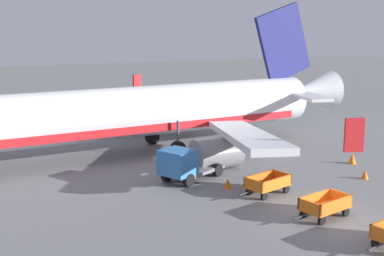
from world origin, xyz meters
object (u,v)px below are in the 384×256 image
Objects in this scene: traffic_cone_near_plane at (365,174)px; traffic_cone_mid_apron at (352,158)px; airplane at (147,112)px; baggage_cart_second_in_row at (325,206)px; baggage_cart_third_in_row at (268,184)px; service_truck_beside_carts at (183,165)px; traffic_cone_by_carts at (228,183)px.

traffic_cone_near_plane is 0.81× the size of traffic_cone_mid_apron.
traffic_cone_mid_apron is at bearing -40.43° from airplane.
baggage_cart_second_in_row is 4.97× the size of traffic_cone_mid_apron.
traffic_cone_mid_apron is (9.07, 2.74, -0.24)m from baggage_cart_third_in_row.
service_truck_beside_carts is (-3.24, 4.22, 0.50)m from baggage_cart_third_in_row.
baggage_cart_third_in_row is 5.80× the size of traffic_cone_by_carts.
airplane is 15.07m from traffic_cone_mid_apron.
baggage_cart_third_in_row is at bearing -163.17° from traffic_cone_mid_apron.
traffic_cone_near_plane is at bearing -122.49° from traffic_cone_mid_apron.
service_truck_beside_carts is 7.64× the size of traffic_cone_by_carts.
traffic_cone_near_plane is at bearing -23.84° from service_truck_beside_carts.
airplane reaches higher than service_truck_beside_carts.
baggage_cart_second_in_row is 4.28m from baggage_cart_third_in_row.
baggage_cart_second_in_row is 1.00× the size of baggage_cart_third_in_row.
baggage_cart_second_in_row is 11.15m from traffic_cone_mid_apron.
airplane is at bearing 139.57° from traffic_cone_mid_apron.
service_truck_beside_carts is at bearing 113.18° from baggage_cart_second_in_row.
baggage_cart_second_in_row is 6.14× the size of traffic_cone_near_plane.
service_truck_beside_carts is (-3.63, 8.48, 0.50)m from baggage_cart_second_in_row.
baggage_cart_second_in_row is at bearing -73.42° from traffic_cone_by_carts.
traffic_cone_by_carts is (1.79, -2.28, -0.79)m from service_truck_beside_carts.
airplane is 63.70× the size of traffic_cone_near_plane.
service_truck_beside_carts is 6.54× the size of traffic_cone_mid_apron.
baggage_cart_second_in_row is 9.24m from service_truck_beside_carts.
traffic_cone_near_plane is at bearing -53.74° from airplane.
airplane is 16.00m from traffic_cone_near_plane.
service_truck_beside_carts is at bearing -97.15° from airplane.
baggage_cart_second_in_row is 5.80× the size of traffic_cone_by_carts.
airplane reaches higher than traffic_cone_mid_apron.
baggage_cart_second_in_row is at bearing -84.72° from baggage_cart_third_in_row.
baggage_cart_second_in_row is at bearing -81.07° from airplane.
airplane is 10.38× the size of baggage_cart_third_in_row.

